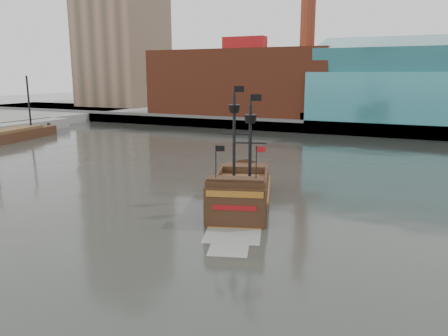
% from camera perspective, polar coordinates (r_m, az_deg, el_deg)
% --- Properties ---
extents(ground, '(400.00, 400.00, 0.00)m').
position_cam_1_polar(ground, '(31.49, -10.27, -9.55)').
color(ground, '#242722').
rests_on(ground, ground).
extents(promenade_far, '(220.00, 60.00, 2.00)m').
position_cam_1_polar(promenade_far, '(117.54, 16.44, 6.47)').
color(promenade_far, slate).
rests_on(promenade_far, ground).
extents(seawall, '(220.00, 1.00, 2.60)m').
position_cam_1_polar(seawall, '(88.58, 13.55, 5.14)').
color(seawall, '#4C4C49').
rests_on(seawall, ground).
extents(skyline, '(149.00, 45.00, 62.00)m').
position_cam_1_polar(skyline, '(109.80, 19.41, 18.26)').
color(skyline, brown).
rests_on(skyline, promenade_far).
extents(pirate_ship, '(8.93, 15.76, 11.31)m').
position_cam_1_polar(pirate_ship, '(38.85, 2.18, -3.57)').
color(pirate_ship, black).
rests_on(pirate_ship, ground).
extents(docked_vessel, '(7.68, 19.37, 12.86)m').
position_cam_1_polar(docked_vessel, '(86.76, -25.73, 3.82)').
color(docked_vessel, black).
rests_on(docked_vessel, ground).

